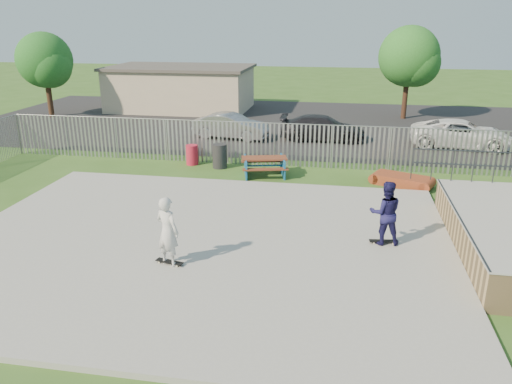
% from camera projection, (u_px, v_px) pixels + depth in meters
% --- Properties ---
extents(ground, '(120.00, 120.00, 0.00)m').
position_uv_depth(ground, '(201.00, 245.00, 15.14)').
color(ground, '#345A1E').
rests_on(ground, ground).
extents(concrete_slab, '(15.00, 12.00, 0.15)m').
position_uv_depth(concrete_slab, '(201.00, 243.00, 15.12)').
color(concrete_slab, '#969691').
rests_on(concrete_slab, ground).
extents(fence, '(26.04, 16.02, 2.00)m').
position_uv_depth(fence, '(258.00, 172.00, 18.92)').
color(fence, gray).
rests_on(fence, ground).
extents(picnic_table, '(2.27, 2.01, 0.82)m').
position_uv_depth(picnic_table, '(264.00, 166.00, 21.71)').
color(picnic_table, '#5F2E1B').
rests_on(picnic_table, ground).
extents(funbox, '(2.35, 1.80, 0.42)m').
position_uv_depth(funbox, '(402.00, 181.00, 20.48)').
color(funbox, maroon).
rests_on(funbox, ground).
extents(trash_bin_red, '(0.56, 0.56, 0.93)m').
position_uv_depth(trash_bin_red, '(192.00, 155.00, 23.36)').
color(trash_bin_red, '#AE1A31').
rests_on(trash_bin_red, ground).
extents(trash_bin_grey, '(0.66, 0.66, 1.11)m').
position_uv_depth(trash_bin_grey, '(220.00, 156.00, 22.82)').
color(trash_bin_grey, '#232326').
rests_on(trash_bin_grey, ground).
extents(parking_lot, '(40.00, 18.00, 0.02)m').
position_uv_depth(parking_lot, '(280.00, 123.00, 32.82)').
color(parking_lot, black).
rests_on(parking_lot, ground).
extents(car_silver, '(4.46, 2.09, 1.41)m').
position_uv_depth(car_silver, '(231.00, 126.00, 28.35)').
color(car_silver, '#A4A3A8').
rests_on(car_silver, parking_lot).
extents(car_dark, '(4.81, 2.05, 1.38)m').
position_uv_depth(car_dark, '(323.00, 128.00, 27.90)').
color(car_dark, black).
rests_on(car_dark, parking_lot).
extents(car_white, '(5.44, 2.97, 1.45)m').
position_uv_depth(car_white, '(462.00, 134.00, 26.33)').
color(car_white, white).
rests_on(car_white, parking_lot).
extents(building, '(10.40, 6.40, 3.20)m').
position_uv_depth(building, '(181.00, 88.00, 37.31)').
color(building, '#BEAE92').
rests_on(building, ground).
extents(tree_left, '(3.70, 3.70, 5.72)m').
position_uv_depth(tree_left, '(44.00, 60.00, 33.65)').
color(tree_left, '#402819').
rests_on(tree_left, ground).
extents(tree_mid, '(3.98, 3.98, 6.14)m').
position_uv_depth(tree_mid, '(409.00, 57.00, 32.94)').
color(tree_mid, '#3B2317').
rests_on(tree_mid, ground).
extents(skateboard_a, '(0.82, 0.30, 0.08)m').
position_uv_depth(skateboard_a, '(383.00, 242.00, 14.91)').
color(skateboard_a, black).
rests_on(skateboard_a, concrete_slab).
extents(skateboard_b, '(0.82, 0.38, 0.08)m').
position_uv_depth(skateboard_b, '(170.00, 262.00, 13.65)').
color(skateboard_b, black).
rests_on(skateboard_b, concrete_slab).
extents(skater_navy, '(1.03, 0.85, 1.94)m').
position_uv_depth(skater_navy, '(385.00, 213.00, 14.61)').
color(skater_navy, '#171544').
rests_on(skater_navy, concrete_slab).
extents(skater_white, '(0.83, 0.70, 1.94)m').
position_uv_depth(skater_white, '(168.00, 231.00, 13.34)').
color(skater_white, silver).
rests_on(skater_white, concrete_slab).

